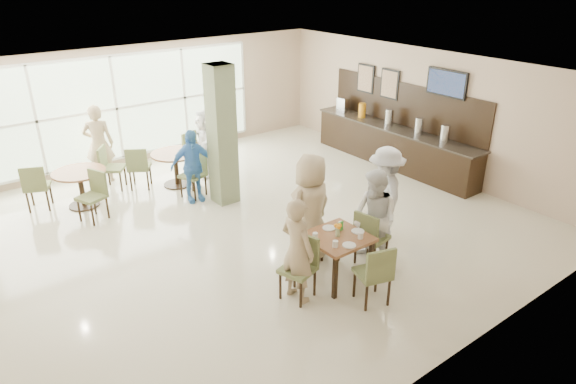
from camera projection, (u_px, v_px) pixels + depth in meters
ground at (240, 228)px, 9.55m from camera, size 10.00×10.00×0.00m
room_shell at (237, 140)px, 8.85m from camera, size 10.00×10.00×10.00m
window_bank at (117, 109)px, 11.93m from camera, size 7.00×0.04×7.00m
column at (222, 136)px, 10.07m from camera, size 0.45×0.45×2.80m
main_table at (337, 242)px, 7.76m from camera, size 0.87×0.87×0.75m
round_table_left at (80, 180)px, 10.18m from camera, size 1.03×1.03×0.75m
round_table_right at (175, 161)px, 11.16m from camera, size 1.03×1.03×0.75m
chairs_main_table at (338, 252)px, 7.83m from camera, size 2.08×2.05×0.95m
chairs_table_left at (81, 183)px, 10.26m from camera, size 2.16×1.84×0.95m
chairs_table_right at (177, 165)px, 11.19m from camera, size 2.00×1.73×0.95m
tabletop_clutter at (340, 233)px, 7.69m from camera, size 0.80×0.78×0.21m
buffet_counter at (394, 143)px, 12.29m from camera, size 0.64×4.70×1.95m
wall_tv at (447, 83)px, 10.97m from camera, size 0.06×1.00×0.58m
framed_art_a at (390, 84)px, 12.25m from camera, size 0.05×0.55×0.70m
framed_art_b at (366, 79)px, 12.83m from camera, size 0.05×0.55×0.70m
teen_left at (297, 250)px, 7.24m from camera, size 0.45×0.62×1.60m
teen_far at (311, 208)px, 8.24m from camera, size 0.95×0.61×1.81m
teen_right at (375, 219)px, 8.09m from camera, size 0.65×0.82×1.62m
teen_standing at (385, 194)px, 8.87m from camera, size 1.16×1.26×1.70m
adult_a at (192, 166)px, 10.34m from camera, size 0.95×0.63×1.52m
adult_b at (206, 143)px, 11.60m from camera, size 1.13×1.56×1.55m
adult_standing at (99, 144)px, 11.23m from camera, size 0.76×0.65×1.76m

